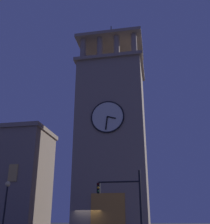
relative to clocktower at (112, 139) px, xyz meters
name	(u,v)px	position (x,y,z in m)	size (l,w,h in m)	color
clocktower	(112,139)	(0.00, 0.00, 0.00)	(7.91, 6.70, 25.63)	gray
traffic_signal_near	(125,197)	(-2.30, 8.96, -6.85)	(3.24, 0.41, 5.08)	black
street_lamp	(6,198)	(7.90, 7.37, -6.72)	(0.44, 0.44, 4.74)	black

